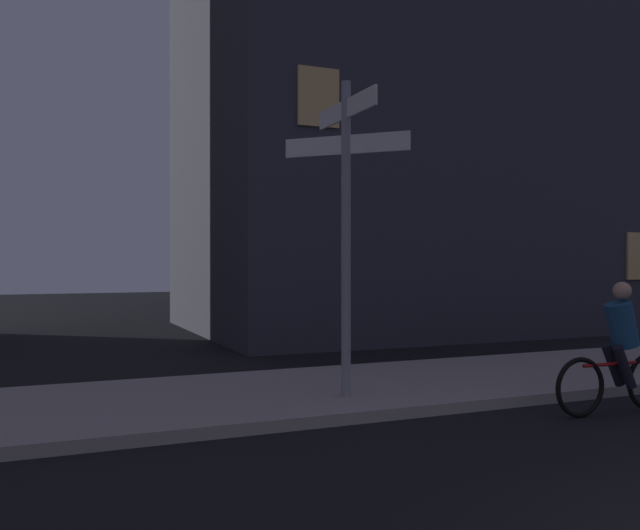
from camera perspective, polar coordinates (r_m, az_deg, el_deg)
sidewalk_kerb at (r=9.79m, az=5.00°, el=-10.23°), size 40.00×3.25×0.14m
signpost at (r=8.58m, az=2.22°, el=4.99°), size 1.20×1.64×4.01m
cyclist at (r=9.06m, az=23.99°, el=-6.77°), size 1.82×0.33×1.61m
building_right_block at (r=20.23m, az=7.37°, el=17.65°), size 11.90×8.15×15.79m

